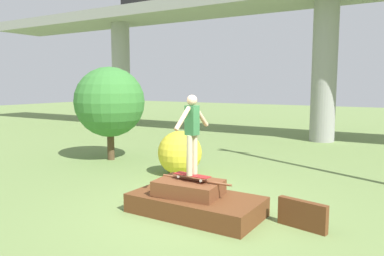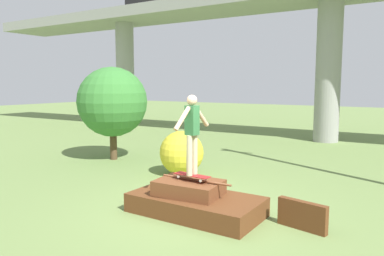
% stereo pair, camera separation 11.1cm
% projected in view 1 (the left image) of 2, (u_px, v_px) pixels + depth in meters
% --- Properties ---
extents(ground_plane, '(80.00, 80.00, 0.00)m').
position_uv_depth(ground_plane, '(196.00, 214.00, 7.58)').
color(ground_plane, olive).
extents(scrap_pile, '(2.64, 1.41, 0.72)m').
position_uv_depth(scrap_pile, '(194.00, 201.00, 7.56)').
color(scrap_pile, '#5B3319').
rests_on(scrap_pile, ground_plane).
extents(scrap_plank_loose, '(0.94, 0.32, 0.52)m').
position_uv_depth(scrap_plank_loose, '(302.00, 215.00, 6.78)').
color(scrap_plank_loose, '#5B3319').
rests_on(scrap_plank_loose, ground_plane).
extents(skateboard, '(0.80, 0.28, 0.09)m').
position_uv_depth(skateboard, '(192.00, 175.00, 7.48)').
color(skateboard, maroon).
rests_on(skateboard, scrap_pile).
extents(skater, '(0.24, 1.09, 1.59)m').
position_uv_depth(skater, '(192.00, 129.00, 7.37)').
color(skater, '#C6B78E').
rests_on(skater, skateboard).
extents(highway_overpass, '(44.00, 3.44, 6.91)m').
position_uv_depth(highway_overpass, '(327.00, 9.00, 16.51)').
color(highway_overpass, gray).
rests_on(highway_overpass, ground_plane).
extents(car_on_overpass_left, '(4.15, 1.84, 1.29)m').
position_uv_depth(car_on_overpass_left, '(158.00, 0.00, 21.53)').
color(car_on_overpass_left, black).
rests_on(car_on_overpass_left, highway_overpass).
extents(tree_behind_left, '(2.39, 2.39, 3.20)m').
position_uv_depth(tree_behind_left, '(110.00, 102.00, 12.78)').
color(tree_behind_left, '#4C3823').
rests_on(tree_behind_left, ground_plane).
extents(bush_yellow_flowering, '(1.28, 1.28, 1.28)m').
position_uv_depth(bush_yellow_flowering, '(180.00, 153.00, 10.80)').
color(bush_yellow_flowering, gold).
rests_on(bush_yellow_flowering, ground_plane).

